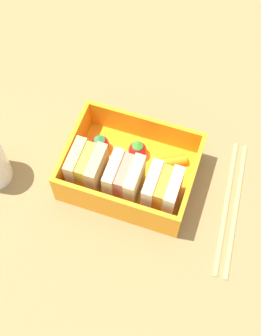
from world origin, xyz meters
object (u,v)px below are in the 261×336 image
object	(u,v)px
sandwich_center	(87,168)
carrot_stick_far_left	(171,162)
strawberry_far_left	(100,144)
chopstick_pair	(232,205)
sandwich_left	(162,190)
strawberry_left	(137,150)
sandwich_center_left	(124,179)

from	to	relation	value
sandwich_center	carrot_stick_far_left	world-z (taller)	sandwich_center
strawberry_far_left	chopstick_pair	world-z (taller)	strawberry_far_left
sandwich_left	carrot_stick_far_left	bearing A→B (deg)	-87.44
strawberry_far_left	chopstick_pair	xyz separation A→B (cm)	(-19.80, 2.12, -2.26)
sandwich_left	sandwich_center	bearing A→B (deg)	0.00
strawberry_left	chopstick_pair	size ratio (longest dim) A/B	0.16
sandwich_left	sandwich_center_left	xyz separation A→B (cm)	(5.19, 0.00, 0.00)
strawberry_far_left	strawberry_left	bearing A→B (deg)	-171.47
sandwich_center	chopstick_pair	size ratio (longest dim) A/B	0.31
sandwich_left	sandwich_center	world-z (taller)	same
sandwich_center_left	strawberry_far_left	world-z (taller)	sandwich_center_left
sandwich_center	strawberry_left	size ratio (longest dim) A/B	1.98
sandwich_center_left	strawberry_left	xyz separation A→B (cm)	(0.02, -5.64, -1.71)
sandwich_center	chopstick_pair	world-z (taller)	sandwich_center
carrot_stick_far_left	sandwich_center	bearing A→B (deg)	29.62
sandwich_left	sandwich_center	xyz separation A→B (cm)	(10.38, 0.00, 0.00)
sandwich_center_left	carrot_stick_far_left	xyz separation A→B (cm)	(-4.93, -5.76, -2.38)
sandwich_center	chopstick_pair	xyz separation A→B (cm)	(-19.70, -2.73, -3.96)
sandwich_left	strawberry_far_left	distance (cm)	11.68
sandwich_left	carrot_stick_far_left	size ratio (longest dim) A/B	1.49
carrot_stick_far_left	strawberry_far_left	bearing A→B (deg)	5.05
sandwich_left	strawberry_far_left	bearing A→B (deg)	-24.85
sandwich_center_left	strawberry_far_left	size ratio (longest dim) A/B	1.96
strawberry_far_left	sandwich_left	bearing A→B (deg)	155.15
sandwich_left	strawberry_far_left	size ratio (longest dim) A/B	1.96
carrot_stick_far_left	strawberry_left	world-z (taller)	strawberry_left
sandwich_left	strawberry_left	size ratio (longest dim) A/B	1.98
carrot_stick_far_left	chopstick_pair	world-z (taller)	carrot_stick_far_left
chopstick_pair	sandwich_center	bearing A→B (deg)	7.89
sandwich_center_left	sandwich_left	bearing A→B (deg)	180.00
sandwich_center_left	carrot_stick_far_left	world-z (taller)	sandwich_center_left
sandwich_center	strawberry_far_left	size ratio (longest dim) A/B	1.96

